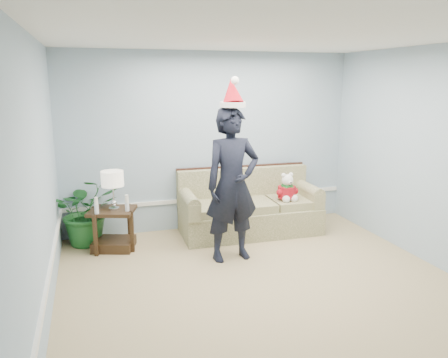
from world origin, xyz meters
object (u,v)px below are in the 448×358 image
man (232,185)px  teddy_bear (287,190)px  table_lamp (112,180)px  sofa (249,210)px  houseplant (87,210)px  side_table (113,233)px

man → teddy_bear: man is taller
table_lamp → teddy_bear: size_ratio=1.23×
sofa → man: 1.24m
houseplant → teddy_bear: (2.88, -0.42, 0.17)m
sofa → man: (-0.57, -0.91, 0.64)m
side_table → table_lamp: 0.75m
man → teddy_bear: (1.09, 0.68, -0.32)m
teddy_bear → houseplant: bearing=168.1°
houseplant → man: man is taller
man → side_table: bearing=146.4°
side_table → teddy_bear: teddy_bear is taller
side_table → houseplant: (-0.33, 0.31, 0.27)m
sofa → teddy_bear: 0.65m
houseplant → man: bearing=-31.5°
sofa → table_lamp: 2.10m
houseplant → teddy_bear: 2.91m
man → teddy_bear: size_ratio=4.57×
houseplant → teddy_bear: houseplant is taller
houseplant → sofa: bearing=-4.6°
side_table → table_lamp: (0.03, -0.02, 0.75)m
sofa → table_lamp: (-1.99, -0.15, 0.63)m
side_table → man: size_ratio=0.36×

